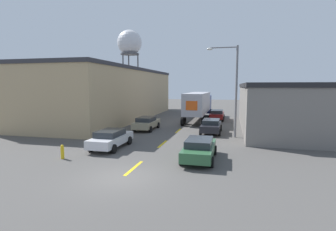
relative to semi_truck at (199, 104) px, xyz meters
name	(u,v)px	position (x,y,z in m)	size (l,w,h in m)	color
ground_plane	(122,178)	(-1.05, -24.08, -2.31)	(160.00, 160.00, 0.00)	#4C4947
road_centerline	(163,144)	(-1.05, -15.88, -2.31)	(0.20, 15.87, 0.01)	gold
warehouse_left	(107,94)	(-13.34, -1.17, 1.30)	(11.58, 29.59, 7.21)	tan
warehouse_right	(281,107)	(9.67, -5.78, 0.21)	(8.42, 19.22, 5.03)	slate
semi_truck	(199,104)	(0.00, 0.00, 0.00)	(2.79, 13.63, 3.85)	navy
parked_car_right_near	(199,148)	(2.46, -19.82, -1.56)	(2.03, 4.71, 1.40)	#2D5B38
parked_car_right_far	(217,115)	(2.46, 0.70, -1.56)	(2.03, 4.71, 1.40)	maroon
parked_car_left_near	(111,138)	(-4.55, -18.18, -1.56)	(2.03, 4.71, 1.40)	silver
parked_car_left_far	(146,123)	(-4.55, -9.51, -1.56)	(2.03, 4.71, 1.40)	tan
parked_car_right_mid	(211,126)	(2.46, -9.84, -1.56)	(2.03, 4.71, 1.40)	black
water_tower	(130,44)	(-17.51, 18.35, 11.60)	(5.32, 5.32, 16.79)	#47474C
street_lamp	(233,85)	(4.46, -11.54, 2.56)	(2.86, 0.32, 8.39)	slate
fire_hydrant	(62,152)	(-6.30, -21.70, -1.85)	(0.22, 0.22, 0.94)	gold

